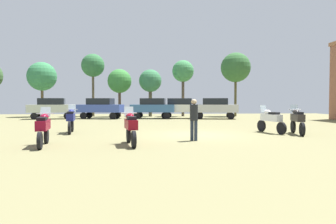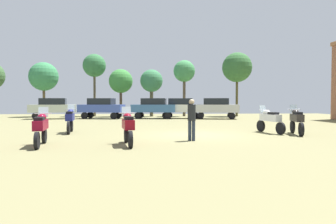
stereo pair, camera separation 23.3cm
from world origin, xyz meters
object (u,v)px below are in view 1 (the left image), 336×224
object	(u,v)px
motorcycle_5	(71,119)
motorcycle_1	(131,126)
tree_3	(93,66)
tree_1	(150,81)
person_1	(194,116)
motorcycle_8	(43,127)
car_4	(101,107)
motorcycle_6	(297,120)
motorcycle_2	(271,119)
car_1	(52,107)
tree_2	(42,77)
tree_5	(183,72)
car_3	(153,107)
tree_7	(119,81)
car_5	(179,107)
tree_4	(236,68)
car_2	(215,107)

from	to	relation	value
motorcycle_5	motorcycle_1	bearing A→B (deg)	-62.70
tree_3	tree_1	bearing A→B (deg)	-9.36
person_1	motorcycle_8	bearing A→B (deg)	-143.70
motorcycle_5	car_4	bearing A→B (deg)	83.27
motorcycle_6	tree_1	bearing A→B (deg)	123.92
person_1	tree_3	size ratio (longest dim) A/B	0.25
motorcycle_2	car_1	distance (m)	21.04
tree_2	tree_5	bearing A→B (deg)	-0.41
car_1	tree_3	world-z (taller)	tree_3
car_3	tree_7	world-z (taller)	tree_7
motorcycle_1	motorcycle_8	distance (m)	3.22
motorcycle_6	car_5	bearing A→B (deg)	119.37
car_4	tree_4	world-z (taller)	tree_4
person_1	tree_1	size ratio (longest dim) A/B	0.33
motorcycle_8	tree_2	xyz separation A→B (m)	(-7.67, 22.52, 3.74)
tree_2	tree_5	world-z (taller)	tree_5
car_1	car_2	bearing A→B (deg)	-103.43
car_4	tree_5	size ratio (longest dim) A/B	0.71
car_4	tree_4	distance (m)	15.78
car_1	tree_7	xyz separation A→B (m)	(6.14, 4.05, 2.77)
tree_4	car_1	bearing A→B (deg)	-168.71
car_5	tree_2	distance (m)	15.85
tree_2	tree_3	xyz separation A→B (m)	(5.46, 0.66, 1.31)
motorcycle_2	car_4	xyz separation A→B (m)	(-11.01, 14.14, 0.45)
tree_2	tree_1	bearing A→B (deg)	-1.99
motorcycle_5	car_1	size ratio (longest dim) A/B	0.46
car_3	car_2	bearing A→B (deg)	-89.23
tree_1	tree_3	size ratio (longest dim) A/B	0.74
car_4	motorcycle_2	bearing A→B (deg)	-130.41
person_1	tree_5	xyz separation A→B (m)	(2.27, 21.30, 4.06)
car_2	tree_2	world-z (taller)	tree_2
motorcycle_2	tree_7	bearing A→B (deg)	103.56
tree_1	tree_2	distance (m)	12.02
motorcycle_1	motorcycle_5	bearing A→B (deg)	115.79
car_5	tree_1	world-z (taller)	tree_1
motorcycle_5	car_3	bearing A→B (deg)	61.86
motorcycle_6	tree_7	bearing A→B (deg)	132.52
motorcycle_8	tree_7	size ratio (longest dim) A/B	0.41
motorcycle_5	car_5	bearing A→B (deg)	52.56
motorcycle_5	tree_5	world-z (taller)	tree_5
motorcycle_2	car_2	world-z (taller)	car_2
car_3	tree_3	size ratio (longest dim) A/B	0.64
motorcycle_5	tree_7	bearing A→B (deg)	77.86
motorcycle_8	tree_3	xyz separation A→B (m)	(-2.21, 23.18, 5.05)
motorcycle_6	tree_1	distance (m)	20.48
tree_1	tree_5	xyz separation A→B (m)	(3.75, 0.30, 1.12)
motorcycle_1	motorcycle_5	world-z (taller)	motorcycle_5
car_2	tree_4	size ratio (longest dim) A/B	0.63
car_5	tree_3	bearing A→B (deg)	67.67
person_1	tree_2	bearing A→B (deg)	147.76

